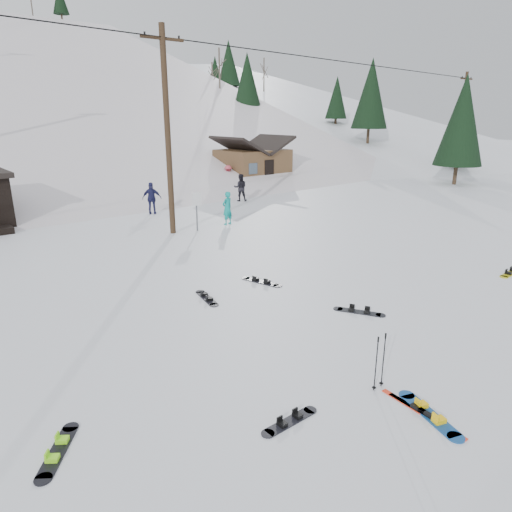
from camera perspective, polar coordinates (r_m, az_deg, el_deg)
ground at (r=10.90m, az=18.99°, el=-13.22°), size 200.00×200.00×0.00m
ridge_right at (r=73.44m, az=0.70°, el=4.42°), size 45.66×93.98×54.59m
treeline_right at (r=64.53m, az=4.05°, el=12.49°), size 20.00×60.00×10.00m
utility_pole at (r=21.28m, az=-11.01°, el=15.15°), size 2.00×0.26×9.00m
utility_pole_right at (r=47.50m, az=24.24°, el=15.02°), size 2.00×0.26×9.00m
trail_sign at (r=21.85m, az=-7.42°, el=6.37°), size 0.50×0.09×1.85m
cabin at (r=37.10m, az=-0.42°, el=11.29°), size 5.39×4.40×3.77m
hero_snowboard at (r=9.54m, az=20.89°, el=-17.98°), size 0.74×1.56×0.11m
hero_skis at (r=9.54m, az=20.00°, el=-17.90°), size 0.27×1.82×0.09m
ski_poles at (r=9.73m, az=15.22°, el=-12.59°), size 0.33×0.09×1.20m
board_scatter_a at (r=8.85m, az=4.25°, el=-19.87°), size 1.30×0.25×0.09m
board_scatter_b at (r=14.01m, az=-6.17°, el=-5.21°), size 0.52×1.42×0.10m
board_scatter_c at (r=8.86m, az=-23.53°, el=-21.41°), size 1.01×1.24×0.10m
board_scatter_d at (r=13.32m, az=12.76°, el=-6.78°), size 0.85×1.32×0.10m
board_scatter_e at (r=18.41m, az=29.22°, el=-1.84°), size 1.46×0.32×0.10m
board_scatter_f at (r=15.24m, az=0.67°, el=-3.20°), size 0.65×1.52×0.11m
skier_teal at (r=23.16m, az=-3.61°, el=5.99°), size 0.67×0.50×1.67m
skier_dark at (r=29.59m, az=-1.96°, el=8.55°), size 1.07×1.02×1.73m
skier_pink at (r=34.72m, az=-3.49°, el=9.83°), size 1.25×0.89×1.74m
skier_navy at (r=26.24m, az=-12.89°, el=7.04°), size 1.11×0.91×1.78m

